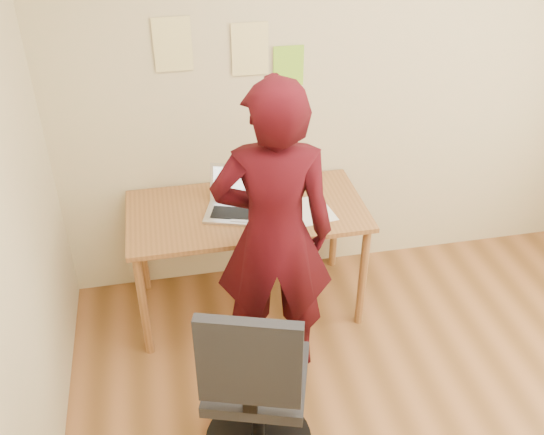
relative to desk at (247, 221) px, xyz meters
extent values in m
cube|color=beige|center=(0.65, 0.39, 0.70)|extent=(3.50, 0.04, 2.70)
cube|color=#946033|center=(0.00, 0.00, 0.07)|extent=(1.40, 0.70, 0.03)
cylinder|color=#946033|center=(-0.65, -0.30, -0.30)|extent=(0.05, 0.05, 0.71)
cylinder|color=#946033|center=(0.65, -0.30, -0.30)|extent=(0.05, 0.05, 0.71)
cylinder|color=#946033|center=(-0.65, 0.30, -0.30)|extent=(0.05, 0.05, 0.71)
cylinder|color=#946033|center=(0.65, 0.30, -0.30)|extent=(0.05, 0.05, 0.71)
cube|color=#B5B5BC|center=(-0.08, -0.05, 0.09)|extent=(0.39, 0.32, 0.02)
cube|color=black|center=(-0.08, -0.05, 0.10)|extent=(0.30, 0.20, 0.00)
cube|color=#B5B5BC|center=(-0.03, 0.09, 0.21)|extent=(0.34, 0.17, 0.22)
cube|color=white|center=(-0.03, 0.09, 0.21)|extent=(0.29, 0.14, 0.18)
cube|color=white|center=(0.38, -0.09, 0.09)|extent=(0.25, 0.32, 0.00)
cube|color=black|center=(0.21, -0.19, 0.09)|extent=(0.11, 0.14, 0.01)
cube|color=#3F4C59|center=(0.21, -0.19, 0.10)|extent=(0.09, 0.11, 0.00)
cube|color=#F3DF91|center=(-0.33, 0.36, 0.97)|extent=(0.21, 0.00, 0.30)
cube|color=#F3DF91|center=(0.10, 0.36, 0.92)|extent=(0.21, 0.00, 0.30)
cube|color=#8DD32F|center=(0.32, 0.36, 0.81)|extent=(0.18, 0.00, 0.24)
cube|color=black|center=(-0.13, -1.05, -0.17)|extent=(0.58, 0.58, 0.06)
cube|color=black|center=(-0.19, -1.26, 0.16)|extent=(0.43, 0.18, 0.46)
cube|color=black|center=(-0.19, -1.25, -0.08)|extent=(0.07, 0.06, 0.12)
cylinder|color=black|center=(-0.13, -1.05, -0.42)|extent=(0.06, 0.06, 0.46)
imported|color=#36070D|center=(0.07, -0.48, 0.21)|extent=(0.69, 0.51, 1.74)
camera|label=1|loc=(-0.44, -2.97, 2.02)|focal=40.00mm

